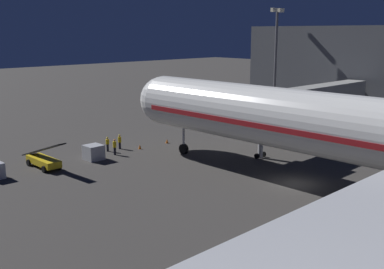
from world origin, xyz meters
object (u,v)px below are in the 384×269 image
Objects in this scene: ground_crew_near_nose_gear at (120,141)px; ground_crew_under_port_wing at (108,143)px; jet_bridge at (302,99)px; traffic_cone_nose_starboard at (140,147)px; baggage_container_near_belt at (94,152)px; traffic_cone_nose_port at (167,141)px; ground_crew_by_belt_loader at (115,146)px; belt_loader at (43,160)px; apron_floodlight_mast at (276,56)px.

ground_crew_near_nose_gear is 1.01× the size of ground_crew_under_port_wing.
jet_bridge reaches higher than traffic_cone_nose_starboard.
baggage_container_near_belt is 11.17m from traffic_cone_nose_port.
jet_bridge reaches higher than ground_crew_by_belt_loader.
belt_loader is 8.49m from ground_crew_by_belt_loader.
apron_floodlight_mast reaches higher than ground_crew_under_port_wing.
ground_crew_under_port_wing is at bearing -37.70° from jet_bridge.
apron_floodlight_mast is 30.87m from ground_crew_near_nose_gear.
ground_crew_under_port_wing is 3.20× the size of traffic_cone_nose_port.
traffic_cone_nose_port is at bearing 177.81° from belt_loader.
ground_crew_by_belt_loader is at bearing 1.03° from apron_floodlight_mast.
ground_crew_under_port_wing is (-3.26, -2.07, 0.13)m from baggage_container_near_belt.
traffic_cone_nose_starboard is (27.70, 0.37, -9.96)m from apron_floodlight_mast.
apron_floodlight_mast reaches higher than belt_loader.
baggage_container_near_belt reaches higher than traffic_cone_nose_starboard.
apron_floodlight_mast is 9.89× the size of ground_crew_near_nose_gear.
traffic_cone_nose_port is at bearing -178.36° from baggage_container_near_belt.
ground_crew_near_nose_gear is at bearing -137.06° from ground_crew_by_belt_loader.
ground_crew_under_port_wing is at bearing -172.77° from belt_loader.
traffic_cone_nose_starboard is at bearing -177.08° from ground_crew_by_belt_loader.
ground_crew_by_belt_loader is (-2.94, -0.12, 0.19)m from baggage_container_near_belt.
ground_crew_by_belt_loader is 1.97m from ground_crew_under_port_wing.
ground_crew_by_belt_loader is 8.25m from traffic_cone_nose_port.
ground_crew_near_nose_gear is at bearing -16.04° from traffic_cone_nose_port.
ground_crew_near_nose_gear is 2.55m from traffic_cone_nose_starboard.
apron_floodlight_mast is at bearing -179.23° from traffic_cone_nose_starboard.
apron_floodlight_mast is at bearing 179.62° from belt_loader.
ground_crew_by_belt_loader is (19.13, -12.59, -4.98)m from jet_bridge.
ground_crew_near_nose_gear is (29.42, -1.39, -9.26)m from apron_floodlight_mast.
ground_crew_near_nose_gear reaches higher than traffic_cone_nose_starboard.
jet_bridge is 20.76m from traffic_cone_nose_starboard.
apron_floodlight_mast is at bearing 177.30° from ground_crew_near_nose_gear.
ground_crew_under_port_wing is (1.77, 0.01, -0.01)m from ground_crew_near_nose_gear.
jet_bridge is at bearing 150.54° from baggage_container_near_belt.
traffic_cone_nose_port is (-11.15, -0.32, -0.56)m from baggage_container_near_belt.
apron_floodlight_mast is 41.05m from belt_loader.
jet_bridge reaches higher than baggage_container_near_belt.
belt_loader is at bearing -5.62° from ground_crew_by_belt_loader.
belt_loader is at bearing -2.98° from traffic_cone_nose_starboard.
traffic_cone_nose_starboard is at bearing -39.85° from jet_bridge.
ground_crew_near_nose_gear reaches higher than baggage_container_near_belt.
belt_loader is at bearing -0.38° from apron_floodlight_mast.
ground_crew_by_belt_loader is 3.38× the size of traffic_cone_nose_starboard.
ground_crew_by_belt_loader is 1.06× the size of ground_crew_under_port_wing.
ground_crew_under_port_wing is at bearing -12.52° from traffic_cone_nose_port.
apron_floodlight_mast is at bearing -178.97° from ground_crew_by_belt_loader.
traffic_cone_nose_port is (-8.21, -0.19, -0.75)m from ground_crew_by_belt_loader.
ground_crew_by_belt_loader reaches higher than baggage_container_near_belt.
apron_floodlight_mast is (-12.38, -13.15, 4.22)m from jet_bridge.
apron_floodlight_mast reaches higher than ground_crew_near_nose_gear.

